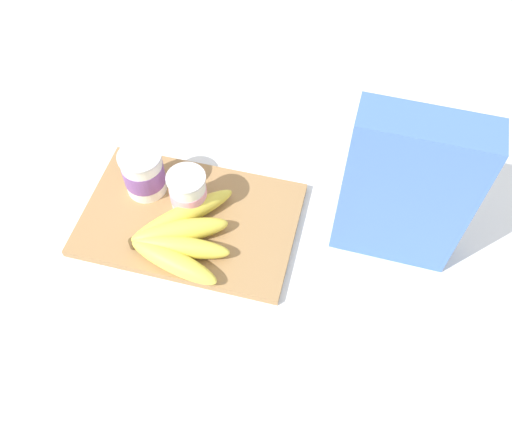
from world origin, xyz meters
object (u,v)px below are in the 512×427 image
Objects in this scene: cereal_box at (406,192)px; yogurt_cup_front at (144,172)px; banana_bunch at (180,237)px; cutting_board at (190,219)px; yogurt_cup_back at (188,192)px.

cereal_box is 3.28× the size of yogurt_cup_front.
banana_bunch is at bearing -163.12° from cereal_box.
yogurt_cup_back reaches higher than cutting_board.
banana_bunch reaches higher than cutting_board.
cereal_box is 3.56× the size of yogurt_cup_back.
cutting_board is 0.11m from yogurt_cup_front.
yogurt_cup_front is 0.13m from banana_bunch.
yogurt_cup_back is (-0.34, -0.02, -0.09)m from cereal_box.
yogurt_cup_back is (-0.01, 0.02, 0.05)m from cutting_board.
yogurt_cup_front is 1.09× the size of yogurt_cup_back.
cutting_board is 1.78× the size of banana_bunch.
yogurt_cup_front is 0.43× the size of banana_bunch.
cereal_box is at bearing 3.02° from yogurt_cup_back.
banana_bunch is at bearing -83.72° from yogurt_cup_back.
yogurt_cup_back is at bearing 104.57° from cutting_board.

